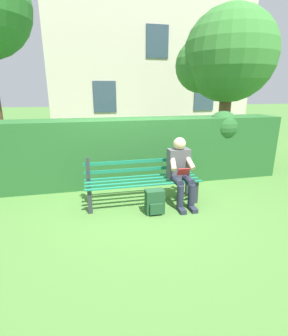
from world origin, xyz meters
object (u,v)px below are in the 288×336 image
(park_bench, at_px, (142,180))
(tree_far, at_px, (225,58))
(person_seated, at_px, (181,170))
(backpack, at_px, (155,202))

(park_bench, bearing_deg, tree_far, -135.41)
(person_seated, xyz_separation_m, backpack, (0.55, 0.32, -0.42))
(person_seated, relative_size, backpack, 2.88)
(tree_far, bearing_deg, person_seated, 52.82)
(backpack, bearing_deg, tree_far, -130.15)
(park_bench, bearing_deg, person_seated, 165.45)
(tree_far, bearing_deg, park_bench, 44.59)
(park_bench, height_order, tree_far, tree_far)
(backpack, xyz_separation_m, tree_far, (-3.01, -3.56, 2.65))
(person_seated, bearing_deg, backpack, 30.51)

